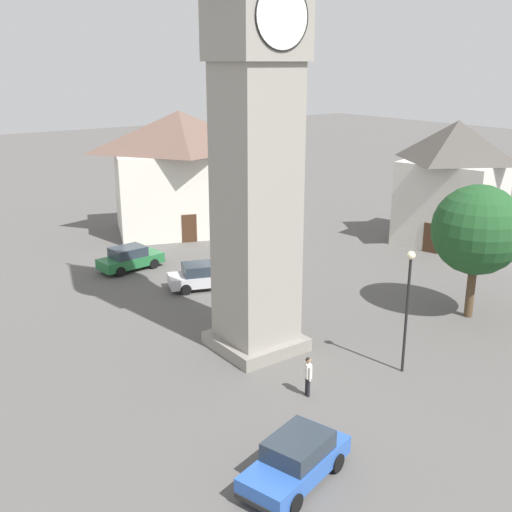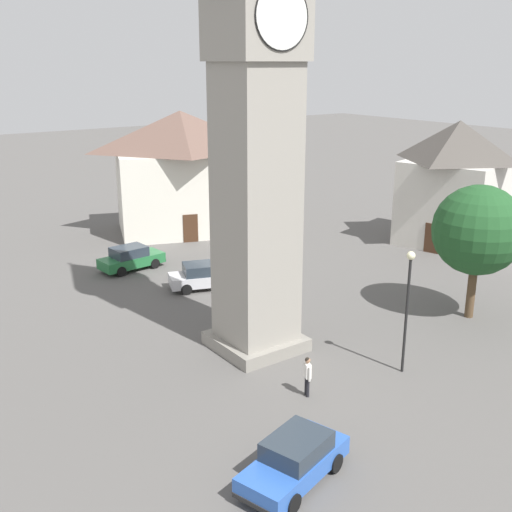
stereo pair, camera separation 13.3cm
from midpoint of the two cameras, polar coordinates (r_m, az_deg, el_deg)
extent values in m
plane|color=#565451|center=(29.42, -0.13, -8.37)|extent=(200.00, 200.00, 0.00)
cube|color=gray|center=(29.29, -0.13, -7.84)|extent=(3.73, 3.73, 0.60)
cube|color=gray|center=(27.17, -0.14, 4.48)|extent=(2.98, 2.98, 12.23)
cube|color=gray|center=(26.53, -0.15, 21.03)|extent=(3.34, 3.34, 3.28)
cylinder|color=white|center=(27.93, -2.34, 20.84)|extent=(2.51, 0.04, 2.51)
torus|color=black|center=(27.94, -2.35, 20.84)|extent=(2.57, 0.06, 2.57)
cube|color=black|center=(27.98, -2.40, 21.40)|extent=(0.05, 0.02, 0.70)
cube|color=black|center=(28.17, -1.71, 20.82)|extent=(0.95, 0.02, 0.04)
cylinder|color=white|center=(25.18, 2.28, 21.21)|extent=(2.51, 0.04, 2.51)
torus|color=black|center=(25.17, 2.29, 21.22)|extent=(2.57, 0.06, 2.57)
cube|color=#2D5BB7|center=(20.76, 3.46, -18.65)|extent=(4.41, 2.80, 0.64)
cube|color=#28333D|center=(20.50, 3.74, -17.05)|extent=(2.46, 2.09, 0.64)
cylinder|color=black|center=(19.76, 3.36, -21.79)|extent=(0.68, 0.39, 0.64)
cylinder|color=black|center=(20.49, -0.58, -20.10)|extent=(0.68, 0.39, 0.64)
cylinder|color=black|center=(21.43, 7.26, -18.36)|extent=(0.68, 0.39, 0.64)
cylinder|color=black|center=(22.11, 3.53, -16.98)|extent=(0.68, 0.39, 0.64)
cube|color=black|center=(19.59, -0.13, -21.97)|extent=(0.59, 1.63, 0.16)
cube|color=#236B38|center=(40.64, -11.57, -0.42)|extent=(4.24, 2.09, 0.64)
cube|color=#28333D|center=(40.38, -11.81, 0.37)|extent=(2.24, 1.76, 0.64)
cylinder|color=black|center=(41.96, -10.66, -0.18)|extent=(0.66, 0.28, 0.64)
cylinder|color=black|center=(40.65, -9.48, -0.70)|extent=(0.66, 0.28, 0.64)
cylinder|color=black|center=(40.83, -13.60, -0.87)|extent=(0.66, 0.28, 0.64)
cylinder|color=black|center=(39.49, -12.50, -1.43)|extent=(0.66, 0.28, 0.64)
cube|color=black|center=(41.68, -9.16, -0.15)|extent=(0.28, 1.67, 0.16)
cube|color=silver|center=(36.66, -4.92, -2.09)|extent=(4.43, 2.99, 0.64)
cube|color=#28333D|center=(36.43, -5.18, -1.20)|extent=(2.50, 2.18, 0.64)
cylinder|color=black|center=(37.73, -3.33, -1.92)|extent=(0.68, 0.42, 0.64)
cylinder|color=black|center=(36.26, -2.75, -2.73)|extent=(0.68, 0.42, 0.64)
cylinder|color=black|center=(37.29, -7.01, -2.26)|extent=(0.68, 0.42, 0.64)
cylinder|color=black|center=(35.81, -6.59, -3.09)|extent=(0.68, 0.42, 0.64)
cube|color=black|center=(37.15, -1.86, -2.13)|extent=(0.68, 1.61, 0.16)
cylinder|color=black|center=(25.44, 4.54, -11.78)|extent=(0.13, 0.13, 0.82)
cylinder|color=black|center=(25.29, 4.69, -11.97)|extent=(0.13, 0.13, 0.82)
cube|color=white|center=(25.03, 4.66, -10.46)|extent=(0.33, 0.41, 0.60)
cylinder|color=white|center=(25.24, 4.46, -10.32)|extent=(0.09, 0.09, 0.60)
cylinder|color=white|center=(24.86, 4.86, -10.80)|extent=(0.09, 0.09, 0.60)
sphere|color=#9E7051|center=(24.82, 4.68, -9.54)|extent=(0.22, 0.22, 0.22)
sphere|color=black|center=(24.81, 4.66, -9.50)|extent=(0.20, 0.20, 0.20)
cylinder|color=brown|center=(34.07, 19.07, -2.85)|extent=(0.44, 0.44, 3.11)
sphere|color=#1E4C23|center=(33.16, 19.60, 2.29)|extent=(4.59, 4.59, 4.59)
cube|color=beige|center=(47.30, 17.47, 4.72)|extent=(7.74, 7.80, 6.09)
pyramid|color=#47423D|center=(46.58, 17.97, 10.07)|extent=(8.12, 8.19, 2.83)
cube|color=#422819|center=(44.91, 15.71, 1.60)|extent=(0.36, 1.08, 2.10)
cube|color=silver|center=(48.85, -6.99, 5.91)|extent=(11.43, 9.70, 6.30)
pyramid|color=brown|center=(48.15, -7.19, 11.35)|extent=(12.00, 10.19, 3.03)
cube|color=#422819|center=(46.06, -6.24, 2.54)|extent=(1.06, 0.46, 2.10)
cylinder|color=black|center=(26.94, 13.54, -5.47)|extent=(0.12, 0.12, 5.08)
sphere|color=beige|center=(26.03, 13.96, 0.06)|extent=(0.36, 0.36, 0.36)
camera|label=1|loc=(0.07, -90.14, -0.04)|focal=43.42mm
camera|label=2|loc=(0.07, 89.86, 0.04)|focal=43.42mm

